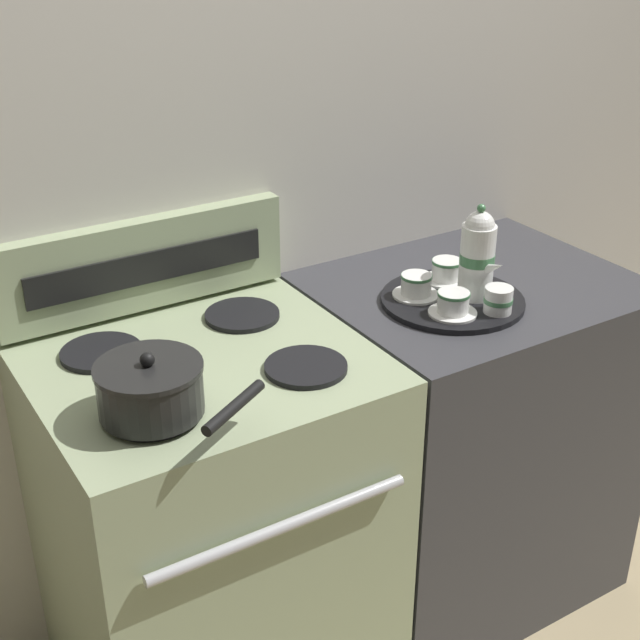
# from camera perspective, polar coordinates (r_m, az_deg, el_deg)

# --- Properties ---
(ground_plane) EXTENTS (6.00, 6.00, 0.00)m
(ground_plane) POSITION_cam_1_polar(r_m,az_deg,el_deg) (2.63, 2.06, -18.39)
(ground_plane) COLOR tan
(wall_back) EXTENTS (6.00, 0.05, 2.20)m
(wall_back) POSITION_cam_1_polar(r_m,az_deg,el_deg) (2.28, -2.33, 7.17)
(wall_back) COLOR beige
(wall_back) RESTS_ON ground
(stove) EXTENTS (0.71, 0.67, 0.95)m
(stove) POSITION_cam_1_polar(r_m,az_deg,el_deg) (2.17, -6.80, -13.48)
(stove) COLOR #9EAD84
(stove) RESTS_ON ground
(control_panel) EXTENTS (0.69, 0.05, 0.21)m
(control_panel) POSITION_cam_1_polar(r_m,az_deg,el_deg) (2.10, -11.17, 3.54)
(control_panel) COLOR #9EAD84
(control_panel) RESTS_ON stove
(side_counter) EXTENTS (0.79, 0.64, 0.94)m
(side_counter) POSITION_cam_1_polar(r_m,az_deg,el_deg) (2.50, 9.15, -7.47)
(side_counter) COLOR #38383D
(side_counter) RESTS_ON ground
(saucepan) EXTENTS (0.28, 0.32, 0.13)m
(saucepan) POSITION_cam_1_polar(r_m,az_deg,el_deg) (1.70, -10.72, -4.34)
(saucepan) COLOR black
(saucepan) RESTS_ON stove
(serving_tray) EXTENTS (0.34, 0.34, 0.01)m
(serving_tray) POSITION_cam_1_polar(r_m,az_deg,el_deg) (2.16, 8.47, 1.26)
(serving_tray) COLOR black
(serving_tray) RESTS_ON side_counter
(teapot) EXTENTS (0.08, 0.13, 0.23)m
(teapot) POSITION_cam_1_polar(r_m,az_deg,el_deg) (2.13, 10.06, 4.14)
(teapot) COLOR white
(teapot) RESTS_ON serving_tray
(teacup_left) EXTENTS (0.11, 0.11, 0.06)m
(teacup_left) POSITION_cam_1_polar(r_m,az_deg,el_deg) (2.14, 6.21, 2.19)
(teacup_left) COLOR white
(teacup_left) RESTS_ON serving_tray
(teacup_right) EXTENTS (0.11, 0.11, 0.06)m
(teacup_right) POSITION_cam_1_polar(r_m,az_deg,el_deg) (2.07, 8.52, 1.07)
(teacup_right) COLOR white
(teacup_right) RESTS_ON serving_tray
(teacup_front) EXTENTS (0.11, 0.11, 0.06)m
(teacup_front) POSITION_cam_1_polar(r_m,az_deg,el_deg) (2.24, 8.10, 3.15)
(teacup_front) COLOR white
(teacup_front) RESTS_ON serving_tray
(creamer_jug) EXTENTS (0.07, 0.07, 0.06)m
(creamer_jug) POSITION_cam_1_polar(r_m,az_deg,el_deg) (2.09, 11.34, 1.27)
(creamer_jug) COLOR white
(creamer_jug) RESTS_ON serving_tray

